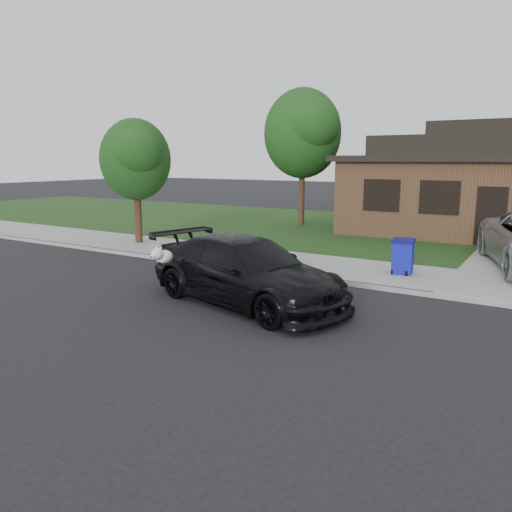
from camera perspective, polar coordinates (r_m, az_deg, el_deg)
The scene contains 9 objects.
ground at distance 10.93m, azimuth -4.14°, elevation -6.21°, with size 120.00×120.00×0.00m, color black.
sidewalk at distance 15.13m, azimuth 6.95°, elevation -1.18°, with size 60.00×3.00×0.12m, color gray.
curb at distance 13.81m, azimuth 4.34°, elevation -2.30°, with size 60.00×0.12×0.12m, color gray.
lawn at distance 22.55m, azimuth 15.48°, elevation 2.54°, with size 60.00×13.00×0.13m, color #193814.
sedan at distance 11.25m, azimuth -1.17°, elevation -1.71°, with size 5.55×3.32×1.51m.
recycling_bin at distance 14.31m, azimuth 16.43°, elevation 0.00°, with size 0.66×0.67×0.97m.
house at distance 23.58m, azimuth 26.56°, elevation 7.20°, with size 12.60×8.60×4.65m.
tree_0 at distance 23.80m, azimuth 5.59°, elevation 13.96°, with size 3.78×3.60×6.34m.
tree_2 at distance 19.14m, azimuth -13.55°, elevation 10.82°, with size 2.73×2.60×4.59m.
Camera 1 is at (6.11, -8.47, 3.23)m, focal length 35.00 mm.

